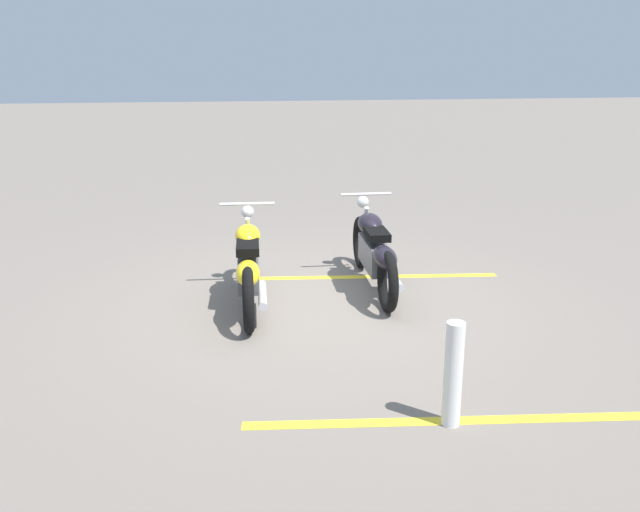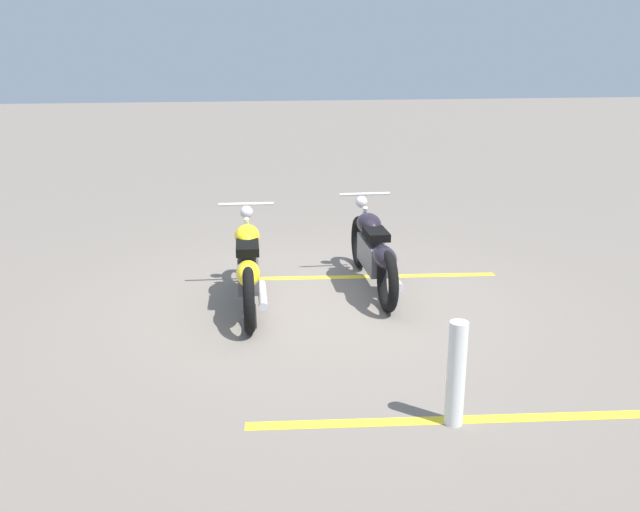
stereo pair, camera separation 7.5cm
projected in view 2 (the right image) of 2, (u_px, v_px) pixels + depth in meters
name	position (u px, v px, depth m)	size (l,w,h in m)	color
ground_plane	(315.00, 302.00, 7.65)	(60.00, 60.00, 0.00)	slate
motorcycle_bright_foreground	(248.00, 266.00, 7.43)	(2.23, 0.62, 1.04)	black
motorcycle_dark_foreground	(374.00, 251.00, 7.96)	(2.23, 0.62, 1.04)	black
bollard_post	(456.00, 374.00, 5.08)	(0.14, 0.14, 0.83)	white
parking_stripe_near	(367.00, 277.00, 8.51)	(3.20, 0.12, 0.01)	yellow
parking_stripe_mid	(455.00, 420.00, 5.24)	(3.20, 0.12, 0.01)	yellow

